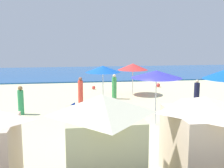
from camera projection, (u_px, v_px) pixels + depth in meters
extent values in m
plane|color=beige|center=(128.00, 141.00, 11.36)|extent=(60.00, 60.00, 0.00)
cube|color=#1A5094|center=(90.00, 73.00, 33.64)|extent=(60.00, 14.35, 0.12)
cube|color=#BFBF8D|center=(102.00, 154.00, 7.43)|extent=(1.92, 2.19, 2.19)
pyramid|color=beige|center=(102.00, 104.00, 7.21)|extent=(2.12, 2.41, 0.51)
cube|color=beige|center=(203.00, 146.00, 8.10)|extent=(1.94, 2.21, 2.07)
pyramid|color=beige|center=(205.00, 104.00, 7.90)|extent=(2.14, 2.43, 0.43)
cylinder|color=silver|center=(156.00, 101.00, 13.41)|extent=(0.05, 0.05, 2.29)
cone|color=#3736B6|center=(156.00, 74.00, 13.20)|extent=(2.42, 2.42, 0.35)
cube|color=silver|center=(127.00, 125.00, 13.10)|extent=(1.04, 0.17, 0.21)
cube|color=silver|center=(123.00, 122.00, 13.63)|extent=(1.04, 0.17, 0.21)
cube|color=#1957B3|center=(125.00, 121.00, 13.35)|extent=(1.23, 0.79, 0.06)
cube|color=#1957B3|center=(114.00, 117.00, 13.18)|extent=(0.42, 0.66, 0.45)
cylinder|color=silver|center=(133.00, 82.00, 20.69)|extent=(0.05, 0.05, 1.86)
cone|color=red|center=(133.00, 67.00, 20.50)|extent=(2.20, 2.20, 0.47)
cylinder|color=silver|center=(103.00, 93.00, 15.57)|extent=(0.05, 0.05, 2.29)
cone|color=blue|center=(103.00, 69.00, 15.35)|extent=(1.92, 1.92, 0.37)
cube|color=silver|center=(82.00, 116.00, 14.68)|extent=(1.00, 0.42, 0.23)
cube|color=silver|center=(85.00, 113.00, 15.19)|extent=(1.00, 0.42, 0.23)
cube|color=#1F46B9|center=(84.00, 112.00, 14.91)|extent=(1.32, 1.01, 0.06)
cube|color=#1F46B9|center=(74.00, 108.00, 15.00)|extent=(0.47, 0.65, 0.43)
cube|color=#2C7E70|center=(221.00, 122.00, 12.35)|extent=(0.31, 0.57, 0.44)
cylinder|color=#171834|center=(197.00, 95.00, 17.10)|extent=(0.48, 0.48, 1.47)
sphere|color=beige|center=(197.00, 81.00, 16.97)|extent=(0.20, 0.20, 0.20)
cylinder|color=#3E9D51|center=(114.00, 88.00, 19.25)|extent=(0.37, 0.37, 1.50)
sphere|color=beige|center=(114.00, 76.00, 19.11)|extent=(0.23, 0.23, 0.23)
cylinder|color=#319659|center=(21.00, 102.00, 15.28)|extent=(0.44, 0.44, 1.35)
sphere|color=olive|center=(20.00, 88.00, 15.15)|extent=(0.26, 0.26, 0.26)
cylinder|color=#F44838|center=(81.00, 92.00, 17.84)|extent=(0.34, 0.34, 1.49)
sphere|color=#945B46|center=(80.00, 79.00, 17.71)|extent=(0.24, 0.24, 0.24)
sphere|color=#DC3B35|center=(94.00, 88.00, 23.03)|extent=(0.29, 0.29, 0.29)
sphere|color=#D93D38|center=(158.00, 85.00, 24.11)|extent=(0.34, 0.34, 0.34)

